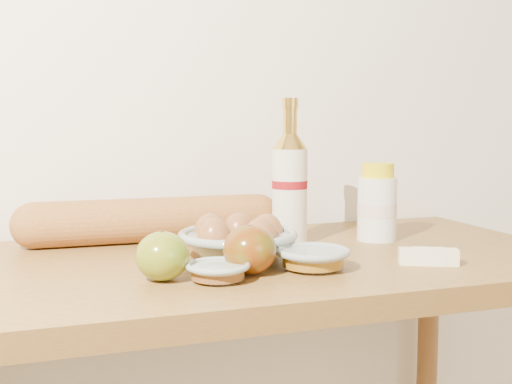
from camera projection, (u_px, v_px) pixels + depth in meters
back_wall at (203, 49)px, 1.42m from camera, size 3.50×0.02×2.60m
table at (251, 323)px, 1.17m from camera, size 1.20×0.60×0.90m
bourbon_bottle at (290, 185)px, 1.26m from camera, size 0.09×0.09×0.29m
cream_bottle at (377, 205)px, 1.30m from camera, size 0.09×0.09×0.16m
egg_bowl at (238, 240)px, 1.14m from camera, size 0.27×0.27×0.08m
baguette at (152, 220)px, 1.28m from camera, size 0.54×0.10×0.09m
apple_yellowgreen at (162, 256)px, 0.98m from camera, size 0.09×0.09×0.08m
apple_redgreen_front at (250, 250)px, 1.02m from camera, size 0.09×0.09×0.08m
sugar_bowl at (218, 271)px, 0.97m from camera, size 0.12×0.12×0.03m
syrup_bowl at (313, 258)px, 1.05m from camera, size 0.15×0.15×0.04m
butter_stick at (428, 257)px, 1.09m from camera, size 0.10×0.07×0.03m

